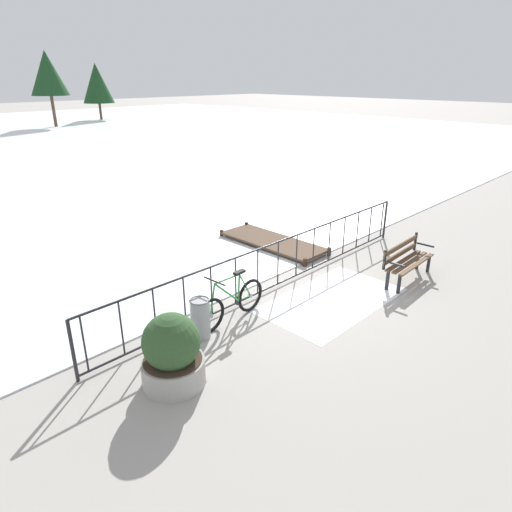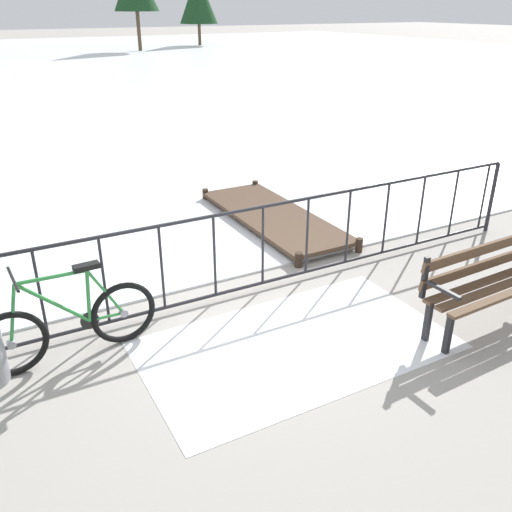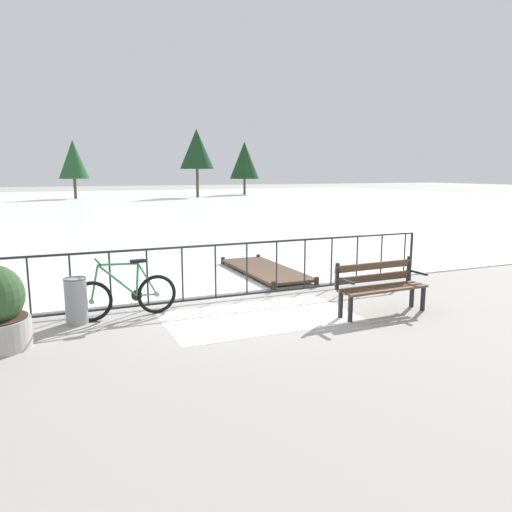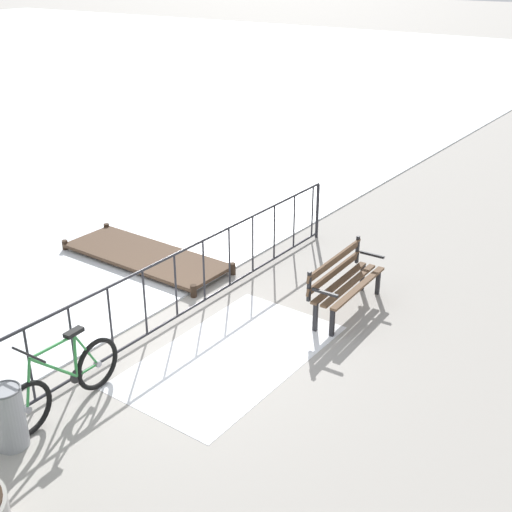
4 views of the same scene
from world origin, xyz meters
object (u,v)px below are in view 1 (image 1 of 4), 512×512
(bicycle_near_railing, at_px, (231,303))
(park_bench, at_px, (406,258))
(planter_with_shrub, at_px, (172,353))
(trash_bin, at_px, (200,318))

(bicycle_near_railing, height_order, park_bench, bicycle_near_railing)
(planter_with_shrub, bearing_deg, trash_bin, 33.06)
(park_bench, bearing_deg, bicycle_near_railing, 160.35)
(bicycle_near_railing, height_order, trash_bin, bicycle_near_railing)
(park_bench, bearing_deg, planter_with_shrub, 173.29)
(park_bench, height_order, planter_with_shrub, planter_with_shrub)
(trash_bin, bearing_deg, bicycle_near_railing, 2.00)
(park_bench, height_order, trash_bin, park_bench)
(bicycle_near_railing, bearing_deg, park_bench, -19.65)
(bicycle_near_railing, distance_m, trash_bin, 0.75)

